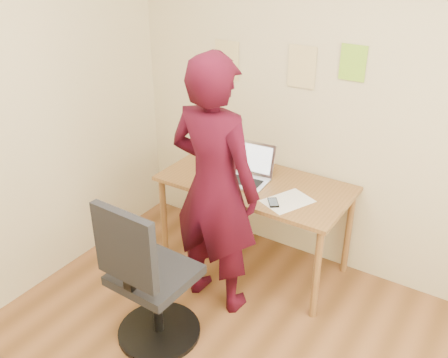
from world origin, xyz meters
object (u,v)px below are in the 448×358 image
Objects in this scene: office_chair at (148,285)px; person at (214,188)px; phone at (273,203)px; laptop at (246,173)px; desk at (255,192)px.

person is (0.11, 0.59, 0.45)m from office_chair.
phone is at bearing -134.38° from person.
laptop is at bearing 112.02° from phone.
laptop reaches higher than desk.
laptop reaches higher than phone.
person is at bearing -172.73° from phone.
desk is 0.78× the size of person.
office_chair is 0.58× the size of person.
laptop is at bearing -177.70° from desk.
person reaches higher than laptop.
laptop is 0.36× the size of office_chair.
office_chair reaches higher than laptop.
phone is at bearing -36.14° from laptop.
laptop is at bearing 88.38° from office_chair.
person is at bearing -89.55° from laptop.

